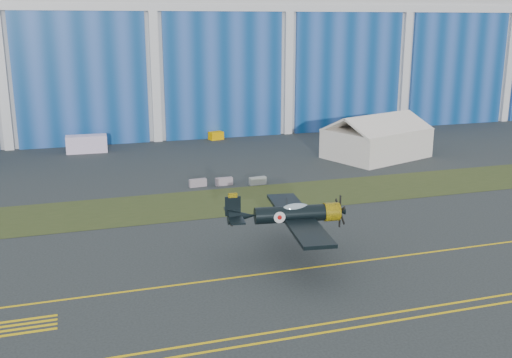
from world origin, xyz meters
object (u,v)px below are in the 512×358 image
object	(u,v)px
warbird	(290,214)
tent	(377,136)
shipping_container	(87,144)
tug	(216,136)

from	to	relation	value
warbird	tent	world-z (taller)	tent
shipping_container	tug	size ratio (longest dim) A/B	2.62
warbird	tent	bearing A→B (deg)	59.07
warbird	tent	distance (m)	39.75
tent	tug	world-z (taller)	tent
warbird	tug	size ratio (longest dim) A/B	6.52
tent	tug	xyz separation A→B (m)	(-18.27, 19.44, -2.43)
shipping_container	tent	bearing A→B (deg)	-19.85
warbird	shipping_container	world-z (taller)	warbird
warbird	shipping_container	size ratio (longest dim) A/B	2.49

